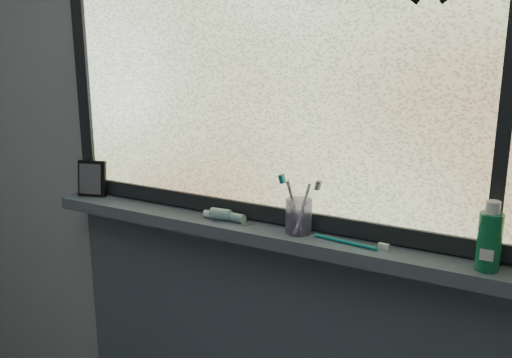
% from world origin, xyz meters
% --- Properties ---
extents(wall_back, '(3.00, 0.01, 2.50)m').
position_xyz_m(wall_back, '(0.00, 1.30, 1.25)').
color(wall_back, '#9EA3A8').
rests_on(wall_back, ground).
extents(windowsill, '(1.62, 0.14, 0.04)m').
position_xyz_m(windowsill, '(0.00, 1.23, 1.00)').
color(windowsill, '#47535F').
rests_on(windowsill, wall_back).
extents(window_pane, '(1.50, 0.01, 1.00)m').
position_xyz_m(window_pane, '(0.00, 1.28, 1.53)').
color(window_pane, silver).
rests_on(window_pane, wall_back).
extents(frame_bottom, '(1.60, 0.03, 0.05)m').
position_xyz_m(frame_bottom, '(0.00, 1.28, 1.05)').
color(frame_bottom, black).
rests_on(frame_bottom, windowsill).
extents(frame_left, '(0.05, 0.03, 1.10)m').
position_xyz_m(frame_left, '(-0.78, 1.28, 1.53)').
color(frame_left, black).
rests_on(frame_left, wall_back).
extents(frame_mullion, '(0.03, 0.03, 1.00)m').
position_xyz_m(frame_mullion, '(0.60, 1.28, 1.53)').
color(frame_mullion, black).
rests_on(frame_mullion, wall_back).
extents(vanity_mirror, '(0.11, 0.08, 0.13)m').
position_xyz_m(vanity_mirror, '(-0.73, 1.23, 1.08)').
color(vanity_mirror, black).
rests_on(vanity_mirror, windowsill).
extents(toothpaste_tube, '(0.20, 0.05, 0.04)m').
position_xyz_m(toothpaste_tube, '(-0.16, 1.23, 1.04)').
color(toothpaste_tube, silver).
rests_on(toothpaste_tube, windowsill).
extents(toothbrush_cup, '(0.08, 0.08, 0.10)m').
position_xyz_m(toothbrush_cup, '(0.08, 1.24, 1.07)').
color(toothbrush_cup, '#AA9ED1').
rests_on(toothbrush_cup, windowsill).
extents(toothbrush_lying, '(0.23, 0.05, 0.02)m').
position_xyz_m(toothbrush_lying, '(0.23, 1.22, 1.03)').
color(toothbrush_lying, '#0E7F7F').
rests_on(toothbrush_lying, windowsill).
extents(mouthwash_bottle, '(0.08, 0.08, 0.15)m').
position_xyz_m(mouthwash_bottle, '(0.60, 1.22, 1.11)').
color(mouthwash_bottle, '#20A966').
rests_on(mouthwash_bottle, windowsill).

